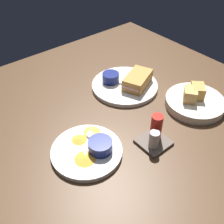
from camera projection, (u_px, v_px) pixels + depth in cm
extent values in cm
cube|color=#4C331E|center=(122.00, 109.00, 97.29)|extent=(110.00, 110.00, 3.00)
cylinder|color=silver|center=(125.00, 86.00, 104.61)|extent=(26.02, 26.02, 1.60)
cube|color=#C68C42|center=(138.00, 80.00, 101.90)|extent=(14.93, 12.06, 4.80)
cube|color=#DB938E|center=(138.00, 80.00, 101.90)|extent=(14.94, 11.60, 0.80)
cylinder|color=navy|center=(111.00, 78.00, 104.30)|extent=(6.62, 6.62, 3.61)
cylinder|color=black|center=(111.00, 75.00, 103.38)|extent=(5.43, 5.43, 0.60)
cube|color=silver|center=(134.00, 85.00, 103.21)|extent=(3.70, 5.03, 0.40)
ellipsoid|color=silver|center=(120.00, 82.00, 104.32)|extent=(3.60, 3.88, 0.80)
cylinder|color=silver|center=(87.00, 151.00, 78.95)|extent=(21.41, 21.41, 1.60)
cylinder|color=navy|center=(100.00, 146.00, 77.30)|extent=(7.23, 7.23, 3.40)
cylinder|color=olive|center=(100.00, 143.00, 76.45)|extent=(5.93, 5.93, 0.60)
cube|color=silver|center=(87.00, 148.00, 78.61)|extent=(4.50, 4.40, 0.40)
ellipsoid|color=silver|center=(90.00, 134.00, 82.64)|extent=(3.83, 3.81, 0.80)
cone|color=gold|center=(97.00, 150.00, 77.77)|extent=(6.21, 6.21, 0.60)
cone|color=gold|center=(79.00, 139.00, 81.15)|extent=(5.40, 5.40, 0.60)
cone|color=orange|center=(100.00, 145.00, 79.26)|extent=(7.38, 7.38, 0.60)
cone|color=gold|center=(92.00, 132.00, 83.63)|extent=(7.59, 7.59, 0.60)
cone|color=gold|center=(85.00, 158.00, 75.51)|extent=(7.17, 7.17, 0.60)
cylinder|color=silver|center=(195.00, 103.00, 95.42)|extent=(21.22, 21.22, 3.00)
cube|color=tan|center=(197.00, 91.00, 94.24)|extent=(7.36, 7.35, 4.64)
cube|color=tan|center=(190.00, 94.00, 92.76)|extent=(7.44, 7.11, 4.63)
cube|color=brown|center=(153.00, 142.00, 82.14)|extent=(9.00, 9.00, 1.00)
cylinder|color=red|center=(156.00, 127.00, 80.59)|extent=(3.60, 3.60, 8.50)
cylinder|color=#B2B2B2|center=(154.00, 140.00, 78.16)|extent=(3.00, 3.00, 6.00)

